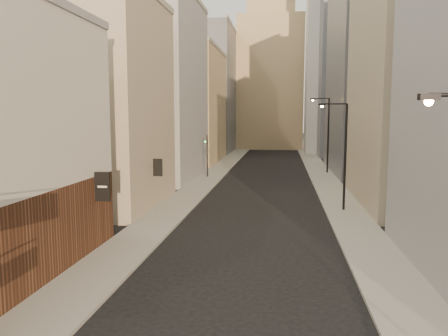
{
  "coord_description": "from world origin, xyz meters",
  "views": [
    {
      "loc": [
        1.72,
        -6.87,
        7.19
      ],
      "look_at": [
        -1.71,
        18.9,
        4.06
      ],
      "focal_mm": 35.0,
      "sensor_mm": 36.0,
      "label": 1
    }
  ],
  "objects_px": {
    "clock_tower": "(271,68)",
    "streetlamp_far": "(326,131)",
    "streetlamp_mid": "(342,150)",
    "white_tower": "(328,54)",
    "traffic_light_left": "(207,149)"
  },
  "relations": [
    {
      "from": "streetlamp_mid",
      "to": "white_tower",
      "type": "bearing_deg",
      "value": 93.55
    },
    {
      "from": "traffic_light_left",
      "to": "clock_tower",
      "type": "bearing_deg",
      "value": -113.02
    },
    {
      "from": "white_tower",
      "to": "traffic_light_left",
      "type": "height_order",
      "value": "white_tower"
    },
    {
      "from": "streetlamp_mid",
      "to": "traffic_light_left",
      "type": "relative_size",
      "value": 1.62
    },
    {
      "from": "streetlamp_far",
      "to": "clock_tower",
      "type": "bearing_deg",
      "value": 123.08
    },
    {
      "from": "clock_tower",
      "to": "streetlamp_far",
      "type": "xyz_separation_m",
      "value": [
        8.12,
        -43.88,
        -12.3
      ]
    },
    {
      "from": "clock_tower",
      "to": "streetlamp_far",
      "type": "bearing_deg",
      "value": -79.52
    },
    {
      "from": "clock_tower",
      "to": "traffic_light_left",
      "type": "height_order",
      "value": "clock_tower"
    },
    {
      "from": "clock_tower",
      "to": "traffic_light_left",
      "type": "distance_m",
      "value": 51.82
    },
    {
      "from": "clock_tower",
      "to": "streetlamp_mid",
      "type": "xyz_separation_m",
      "value": [
        7.19,
        -65.7,
        -13.01
      ]
    },
    {
      "from": "white_tower",
      "to": "streetlamp_mid",
      "type": "xyz_separation_m",
      "value": [
        -3.81,
        -51.7,
        -13.98
      ]
    },
    {
      "from": "streetlamp_mid",
      "to": "traffic_light_left",
      "type": "bearing_deg",
      "value": 136.45
    },
    {
      "from": "white_tower",
      "to": "traffic_light_left",
      "type": "distance_m",
      "value": 42.11
    },
    {
      "from": "clock_tower",
      "to": "streetlamp_far",
      "type": "height_order",
      "value": "clock_tower"
    },
    {
      "from": "clock_tower",
      "to": "streetlamp_mid",
      "type": "relative_size",
      "value": 5.54
    }
  ]
}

